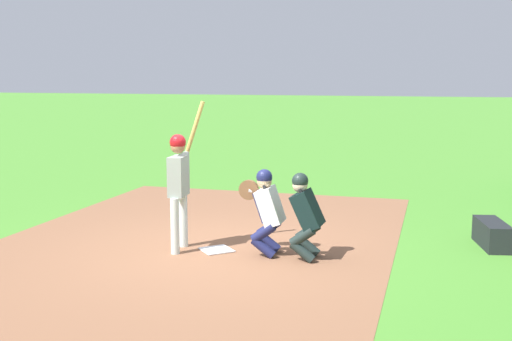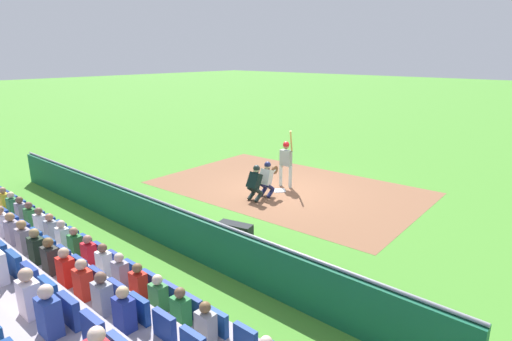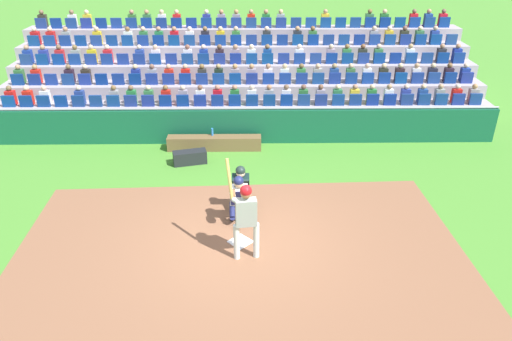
{
  "view_description": "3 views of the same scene",
  "coord_description": "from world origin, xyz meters",
  "views": [
    {
      "loc": [
        -8.67,
        -3.49,
        2.63
      ],
      "look_at": [
        -0.15,
        -0.68,
        1.29
      ],
      "focal_mm": 44.26,
      "sensor_mm": 36.0,
      "label": 1
    },
    {
      "loc": [
        9.07,
        -11.67,
        4.97
      ],
      "look_at": [
        -0.37,
        -0.91,
        0.92
      ],
      "focal_mm": 29.18,
      "sensor_mm": 36.0,
      "label": 2
    },
    {
      "loc": [
        -0.23,
        8.81,
        6.43
      ],
      "look_at": [
        -0.37,
        -1.12,
        1.24
      ],
      "focal_mm": 33.45,
      "sensor_mm": 36.0,
      "label": 3
    }
  ],
  "objects": [
    {
      "name": "home_plate_marker",
      "position": [
        0.0,
        0.0,
        0.02
      ],
      "size": [
        0.62,
        0.62,
        0.02
      ],
      "primitive_type": "cube",
      "rotation": [
        0.0,
        0.0,
        0.79
      ],
      "color": "white",
      "rests_on": "infield_dirt_patch"
    },
    {
      "name": "home_plate_umpire",
      "position": [
        0.0,
        -1.38,
        0.7
      ],
      "size": [
        0.46,
        0.47,
        1.28
      ],
      "color": "#1E2B29",
      "rests_on": "ground_plane"
    },
    {
      "name": "dugout_bench",
      "position": [
        0.9,
        -4.99,
        0.22
      ],
      "size": [
        2.96,
        0.4,
        0.44
      ],
      "primitive_type": "cube",
      "color": "brown",
      "rests_on": "ground_plane"
    },
    {
      "name": "equipment_duffel_bag",
      "position": [
        1.57,
        -4.0,
        0.2
      ],
      "size": [
        1.04,
        0.59,
        0.4
      ],
      "primitive_type": "cube",
      "rotation": [
        0.0,
        0.0,
        0.24
      ],
      "color": "black",
      "rests_on": "ground_plane"
    },
    {
      "name": "water_bottle_on_bench",
      "position": [
        0.96,
        -5.09,
        0.56
      ],
      "size": [
        0.07,
        0.07,
        0.24
      ],
      "primitive_type": "cylinder",
      "color": "#2D78CC",
      "rests_on": "dugout_bench"
    },
    {
      "name": "batter_at_plate",
      "position": [
        -0.13,
        0.54,
        1.11
      ],
      "size": [
        0.7,
        0.43,
        2.27
      ],
      "color": "silver",
      "rests_on": "ground_plane"
    },
    {
      "name": "ground_plane",
      "position": [
        0.0,
        0.0,
        0.0
      ],
      "size": [
        160.0,
        160.0,
        0.0
      ],
      "primitive_type": "plane",
      "color": "#498C2E"
    },
    {
      "name": "dugout_wall",
      "position": [
        0.0,
        -5.54,
        0.57
      ],
      "size": [
        16.42,
        0.24,
        1.2
      ],
      "color": "#135439",
      "rests_on": "ground_plane"
    },
    {
      "name": "catcher_crouching",
      "position": [
        0.05,
        -0.78,
        0.73
      ],
      "size": [
        0.48,
        0.73,
        1.31
      ],
      "color": "#1C214F",
      "rests_on": "ground_plane"
    },
    {
      "name": "infield_dirt_patch",
      "position": [
        0.0,
        0.5,
        0.0
      ],
      "size": [
        10.07,
        6.63,
        0.01
      ],
      "primitive_type": "cube",
      "rotation": [
        0.0,
        0.0,
        0.04
      ],
      "color": "brown",
      "rests_on": "ground_plane"
    }
  ]
}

